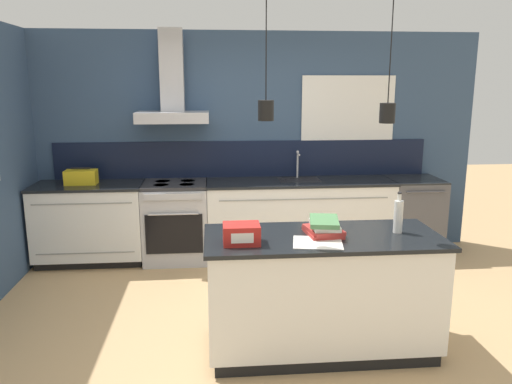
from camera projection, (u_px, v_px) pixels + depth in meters
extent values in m
plane|color=tan|center=(260.00, 324.00, 4.26)|extent=(16.00, 16.00, 0.00)
cube|color=#354C6B|center=(244.00, 144.00, 5.95)|extent=(5.60, 0.06, 2.60)
cube|color=black|center=(244.00, 159.00, 5.95)|extent=(4.42, 0.02, 0.43)
cube|color=white|center=(348.00, 117.00, 5.95)|extent=(1.12, 0.01, 0.96)
cube|color=black|center=(348.00, 117.00, 5.96)|extent=(1.04, 0.01, 0.88)
cube|color=#B5B5BA|center=(173.00, 117.00, 5.56)|extent=(0.80, 0.46, 0.12)
cube|color=#B5B5BA|center=(172.00, 70.00, 5.54)|extent=(0.26, 0.20, 0.90)
cylinder|color=black|center=(266.00, 47.00, 3.33)|extent=(0.01, 0.01, 0.70)
cylinder|color=black|center=(266.00, 110.00, 3.42)|extent=(0.11, 0.11, 0.14)
sphere|color=#F9D18C|center=(266.00, 110.00, 3.42)|extent=(0.06, 0.06, 0.06)
cylinder|color=black|center=(391.00, 49.00, 3.40)|extent=(0.01, 0.01, 0.72)
cylinder|color=black|center=(387.00, 113.00, 3.49)|extent=(0.11, 0.11, 0.14)
sphere|color=#F9D18C|center=(387.00, 113.00, 3.49)|extent=(0.06, 0.06, 0.06)
cube|color=black|center=(94.00, 257.00, 5.77)|extent=(1.15, 0.56, 0.09)
cube|color=white|center=(90.00, 221.00, 5.64)|extent=(1.19, 0.62, 0.79)
cube|color=gray|center=(82.00, 204.00, 5.28)|extent=(1.05, 0.01, 0.01)
cube|color=gray|center=(85.00, 253.00, 5.40)|extent=(1.05, 0.01, 0.01)
cube|color=black|center=(88.00, 185.00, 5.56)|extent=(1.21, 0.64, 0.03)
cube|color=black|center=(298.00, 251.00, 5.98)|extent=(2.07, 0.56, 0.09)
cube|color=white|center=(299.00, 216.00, 5.85)|extent=(2.14, 0.62, 0.79)
cube|color=gray|center=(305.00, 199.00, 5.49)|extent=(1.88, 0.01, 0.01)
cube|color=gray|center=(304.00, 247.00, 5.61)|extent=(1.88, 0.01, 0.01)
cube|color=black|center=(300.00, 182.00, 5.76)|extent=(2.16, 0.64, 0.03)
cube|color=#262628|center=(299.00, 180.00, 5.81)|extent=(0.48, 0.34, 0.01)
cylinder|color=#B5B5BA|center=(297.00, 165.00, 5.90)|extent=(0.02, 0.02, 0.31)
sphere|color=#B5B5BA|center=(298.00, 152.00, 5.87)|extent=(0.03, 0.03, 0.03)
cylinder|color=#B5B5BA|center=(299.00, 154.00, 5.82)|extent=(0.02, 0.12, 0.02)
cube|color=#B5B5BA|center=(176.00, 223.00, 5.74)|extent=(0.72, 0.62, 0.87)
cube|color=black|center=(174.00, 234.00, 5.44)|extent=(0.62, 0.02, 0.44)
cylinder|color=#B5B5BA|center=(173.00, 214.00, 5.37)|extent=(0.54, 0.02, 0.02)
cube|color=#B5B5BA|center=(173.00, 197.00, 5.34)|extent=(0.62, 0.02, 0.07)
cube|color=#2D2D30|center=(175.00, 184.00, 5.64)|extent=(0.72, 0.60, 0.04)
cylinder|color=black|center=(163.00, 181.00, 5.73)|extent=(0.17, 0.17, 0.00)
cylinder|color=black|center=(188.00, 181.00, 5.76)|extent=(0.17, 0.17, 0.00)
cylinder|color=black|center=(161.00, 185.00, 5.52)|extent=(0.17, 0.17, 0.00)
cylinder|color=black|center=(187.00, 184.00, 5.54)|extent=(0.17, 0.17, 0.00)
cube|color=#4C4C51|center=(412.00, 217.00, 5.98)|extent=(0.60, 0.62, 0.89)
cube|color=black|center=(415.00, 179.00, 5.88)|extent=(0.60, 0.62, 0.02)
cylinder|color=#4C4C51|center=(426.00, 192.00, 5.58)|extent=(0.45, 0.02, 0.02)
cube|color=black|center=(320.00, 342.00, 3.87)|extent=(1.63, 0.69, 0.09)
cube|color=white|center=(321.00, 289.00, 3.78)|extent=(1.70, 0.72, 0.79)
cube|color=black|center=(323.00, 237.00, 3.69)|extent=(1.75, 0.77, 0.03)
cylinder|color=silver|center=(398.00, 217.00, 3.73)|extent=(0.07, 0.07, 0.24)
cylinder|color=silver|center=(399.00, 197.00, 3.70)|extent=(0.03, 0.03, 0.06)
cylinder|color=#262628|center=(400.00, 193.00, 3.69)|extent=(0.03, 0.03, 0.01)
cube|color=#B2332D|center=(323.00, 233.00, 3.70)|extent=(0.27, 0.33, 0.03)
cube|color=#B2332D|center=(324.00, 230.00, 3.68)|extent=(0.28, 0.33, 0.03)
cube|color=silver|center=(325.00, 225.00, 3.69)|extent=(0.20, 0.31, 0.03)
cube|color=#4C7F4C|center=(324.00, 221.00, 3.68)|extent=(0.26, 0.36, 0.03)
cube|color=red|center=(241.00, 234.00, 3.49)|extent=(0.26, 0.20, 0.14)
cube|color=white|center=(242.00, 238.00, 3.39)|extent=(0.15, 0.01, 0.07)
cube|color=silver|center=(318.00, 243.00, 3.51)|extent=(0.39, 0.35, 0.01)
cube|color=gold|center=(81.00, 177.00, 5.53)|extent=(0.34, 0.18, 0.16)
cylinder|color=black|center=(80.00, 168.00, 5.51)|extent=(0.20, 0.02, 0.02)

